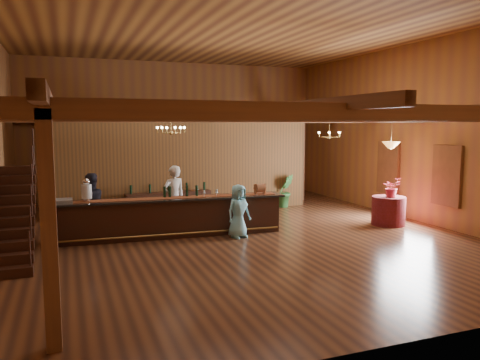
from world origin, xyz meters
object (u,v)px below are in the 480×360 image
object	(u,v)px
backbar_shelf	(169,204)
pendant_lamp	(391,145)
floor_plant	(285,191)
staff_second	(91,205)
beverage_dispenser	(87,190)
round_table	(388,211)
tasting_bar	(171,217)
chandelier_right	(329,134)
chandelier_left	(171,130)
bartender	(174,198)
raffle_drum	(260,188)
guest	(239,211)

from	to	relation	value
backbar_shelf	pendant_lamp	bearing A→B (deg)	-36.90
floor_plant	staff_second	bearing A→B (deg)	-161.37
beverage_dispenser	round_table	size ratio (longest dim) A/B	0.61
tasting_bar	chandelier_right	world-z (taller)	chandelier_right
chandelier_right	chandelier_left	bearing A→B (deg)	-173.78
bartender	staff_second	distance (m)	2.29
raffle_drum	bartender	distance (m)	2.48
backbar_shelf	raffle_drum	bearing A→B (deg)	-62.13
bartender	staff_second	world-z (taller)	bartender
beverage_dispenser	floor_plant	xyz separation A→B (m)	(6.98, 2.83, -0.73)
chandelier_left	chandelier_right	world-z (taller)	same
chandelier_left	backbar_shelf	bearing A→B (deg)	80.84
bartender	round_table	bearing A→B (deg)	149.09
backbar_shelf	floor_plant	distance (m)	4.33
beverage_dispenser	floor_plant	world-z (taller)	beverage_dispenser
chandelier_left	pendant_lamp	size ratio (longest dim) A/B	0.89
backbar_shelf	chandelier_right	xyz separation A→B (m)	(5.09, -1.52, 2.28)
guest	tasting_bar	bearing A→B (deg)	138.13
backbar_shelf	staff_second	world-z (taller)	staff_second
round_table	raffle_drum	bearing A→B (deg)	170.86
tasting_bar	beverage_dispenser	size ratio (longest dim) A/B	10.53
chandelier_right	guest	size ratio (longest dim) A/B	0.56
tasting_bar	pendant_lamp	bearing A→B (deg)	-3.80
raffle_drum	floor_plant	world-z (taller)	raffle_drum
chandelier_left	staff_second	distance (m)	2.99
chandelier_left	chandelier_right	bearing A→B (deg)	6.22
pendant_lamp	staff_second	distance (m)	8.72
raffle_drum	backbar_shelf	bearing A→B (deg)	122.76
chandelier_right	floor_plant	world-z (taller)	chandelier_right
chandelier_left	floor_plant	size ratio (longest dim) A/B	0.67
tasting_bar	chandelier_right	xyz separation A→B (m)	(5.64, 1.32, 2.15)
staff_second	bartender	bearing A→B (deg)	158.64
tasting_bar	staff_second	bearing A→B (deg)	164.66
chandelier_left	bartender	world-z (taller)	chandelier_left
backbar_shelf	chandelier_right	bearing A→B (deg)	-21.54
chandelier_right	pendant_lamp	distance (m)	2.32
chandelier_left	staff_second	world-z (taller)	chandelier_left
chandelier_right	pendant_lamp	world-z (taller)	same
backbar_shelf	bartender	size ratio (longest dim) A/B	1.54
backbar_shelf	floor_plant	size ratio (longest dim) A/B	2.36
chandelier_right	guest	world-z (taller)	chandelier_right
beverage_dispenser	floor_plant	distance (m)	7.57
raffle_drum	chandelier_right	xyz separation A→B (m)	(3.13, 1.53, 1.46)
round_table	chandelier_left	world-z (taller)	chandelier_left
raffle_drum	bartender	xyz separation A→B (m)	(-2.23, 1.03, -0.30)
backbar_shelf	staff_second	distance (m)	3.37
tasting_bar	beverage_dispenser	xyz separation A→B (m)	(-2.12, 0.19, 0.80)
backbar_shelf	guest	world-z (taller)	guest
floor_plant	pendant_lamp	bearing A→B (deg)	-67.81
pendant_lamp	chandelier_right	bearing A→B (deg)	110.28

